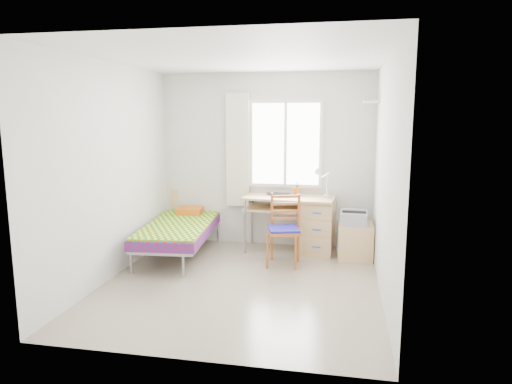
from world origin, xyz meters
TOP-DOWN VIEW (x-y plane):
  - floor at (0.00, 0.00)m, footprint 3.50×3.50m
  - ceiling at (0.00, 0.00)m, footprint 3.50×3.50m
  - wall_back at (0.00, 1.75)m, footprint 3.20×0.00m
  - wall_left at (-1.60, 0.00)m, footprint 0.00×3.50m
  - wall_right at (1.60, 0.00)m, footprint 0.00×3.50m
  - window at (0.30, 1.73)m, footprint 1.10×0.04m
  - curtain at (-0.42, 1.68)m, footprint 0.35×0.05m
  - floating_shelf at (1.49, 1.40)m, footprint 0.20×0.32m
  - bed at (-1.10, 0.98)m, footprint 1.03×1.94m
  - desk at (0.74, 1.45)m, footprint 1.34×0.70m
  - chair at (0.41, 0.83)m, footprint 0.51×0.51m
  - cabinet at (1.34, 1.21)m, footprint 0.49×0.44m
  - printer at (1.32, 1.20)m, footprint 0.37×0.42m
  - laptop at (0.21, 1.51)m, footprint 0.39×0.28m
  - pen_cup at (0.49, 1.60)m, footprint 0.12×0.12m
  - task_lamp at (0.87, 1.37)m, footprint 0.24×0.33m
  - book at (0.24, 1.44)m, footprint 0.23×0.29m

SIDE VIEW (x-z plane):
  - floor at x=0.00m, z-range 0.00..0.00m
  - cabinet at x=1.34m, z-range 0.00..0.51m
  - bed at x=-1.10m, z-range -0.01..0.80m
  - desk at x=0.74m, z-range 0.03..0.84m
  - chair at x=0.41m, z-range 0.06..1.00m
  - book at x=0.24m, z-range 0.58..0.60m
  - printer at x=1.32m, z-range 0.51..0.69m
  - laptop at x=0.21m, z-range 0.81..0.84m
  - pen_cup at x=0.49m, z-range 0.81..0.92m
  - task_lamp at x=0.87m, z-range 0.86..1.30m
  - wall_left at x=-1.60m, z-range -0.45..3.05m
  - wall_right at x=1.60m, z-range -0.45..3.05m
  - wall_back at x=0.00m, z-range -0.30..2.90m
  - curtain at x=-0.42m, z-range 0.60..2.30m
  - window at x=0.30m, z-range 0.90..2.20m
  - floating_shelf at x=1.49m, z-range 2.13..2.17m
  - ceiling at x=0.00m, z-range 2.60..2.60m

